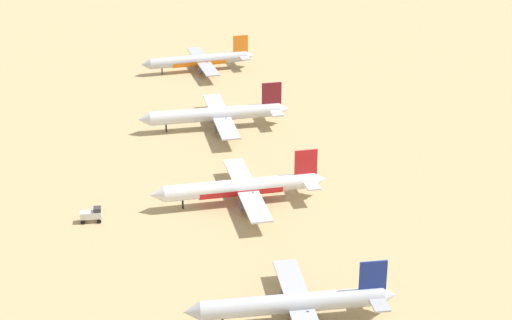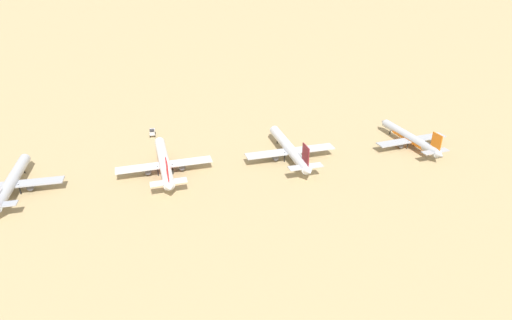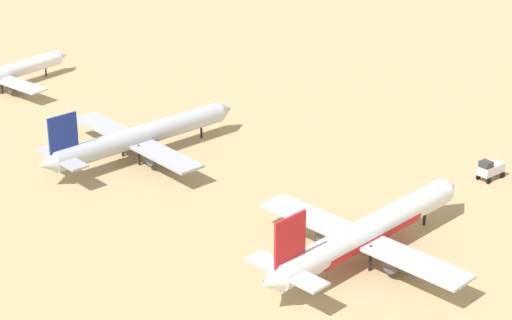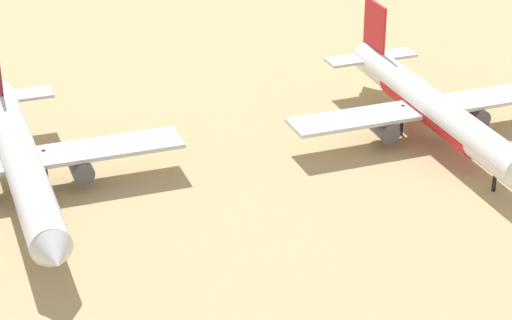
% 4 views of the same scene
% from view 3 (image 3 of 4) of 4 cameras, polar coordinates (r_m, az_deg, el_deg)
% --- Properties ---
extents(ground_plane, '(1800.00, 1800.00, 0.00)m').
position_cam_3_polar(ground_plane, '(148.78, 5.76, -5.85)').
color(ground_plane, tan).
extents(parked_jet_2, '(46.41, 37.60, 13.41)m').
position_cam_3_polar(parked_jet_2, '(146.91, 6.57, -4.31)').
color(parked_jet_2, silver).
rests_on(parked_jet_2, ground).
extents(parked_jet_3, '(44.37, 36.04, 12.80)m').
position_cam_3_polar(parked_jet_3, '(182.41, -6.96, 1.39)').
color(parked_jet_3, '#B2B7C1').
rests_on(parked_jet_3, ground).
extents(parked_jet_4, '(37.02, 30.15, 10.67)m').
position_cam_3_polar(parked_jet_4, '(225.20, -14.93, 4.94)').
color(parked_jet_4, white).
rests_on(parked_jet_4, ground).
extents(service_truck, '(5.38, 3.07, 3.90)m').
position_cam_3_polar(service_truck, '(178.09, 13.78, -0.50)').
color(service_truck, silver).
rests_on(service_truck, ground).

